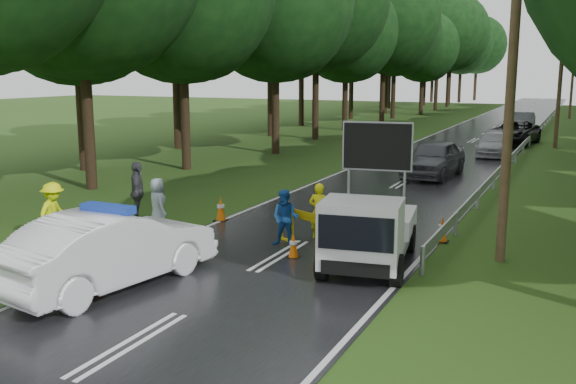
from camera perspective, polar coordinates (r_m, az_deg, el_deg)
The scene contains 23 objects.
ground at distance 16.64m, azimuth -0.73°, elevation -5.71°, with size 160.00×160.00×0.00m, color #2B4B15.
road at distance 45.14m, azimuth 16.15°, elevation 4.41°, with size 7.00×140.00×0.02m, color black.
guardrail at distance 44.34m, azimuth 20.86°, elevation 4.72°, with size 0.12×60.06×0.70m.
utility_pole_near at distance 16.45m, azimuth 19.37°, elevation 11.38°, with size 1.40×0.24×10.00m.
utility_pole_mid at distance 42.39m, azimuth 23.14°, elevation 10.43°, with size 1.40×0.24×10.00m.
utility_pole_far at distance 68.37m, azimuth 24.04°, elevation 10.20°, with size 1.40×0.24×10.00m.
police_sedan at distance 14.67m, azimuth -15.53°, elevation -4.94°, with size 2.63×5.37×1.86m.
work_truck at distance 15.58m, azimuth 7.16°, elevation -3.41°, with size 2.51×4.52×3.42m.
barrier at distance 17.17m, azimuth 1.89°, elevation -2.63°, with size 2.19×1.02×0.98m.
officer at distance 18.10m, azimuth 2.77°, elevation -1.72°, with size 0.59×0.39×1.62m, color yellow.
civilian at distance 17.35m, azimuth -0.23°, elevation -2.34°, with size 0.76×0.59×1.56m, color #184C9E.
bystander_left at distance 18.68m, azimuth -20.12°, elevation -1.80°, with size 1.12×0.64×1.73m, color #EBFF0D.
bystander_mid at distance 20.62m, azimuth -13.23°, elevation -0.01°, with size 1.12×0.47×1.92m, color #3E3F45.
bystander_right at distance 19.52m, azimuth -11.52°, elevation -1.06°, with size 0.77×0.50×1.57m, color #8D9AA9.
queue_car_first at distance 29.43m, azimuth 12.83°, elevation 2.93°, with size 1.95×4.84×1.65m, color #46474E.
queue_car_second at distance 37.65m, azimuth 17.82°, elevation 4.08°, with size 1.80×4.43×1.29m, color #A0A4A8.
queue_car_third at distance 43.53m, azimuth 19.33°, elevation 5.00°, with size 2.54×5.52×1.53m, color black.
queue_car_fourth at distance 54.00m, azimuth 20.08°, elevation 5.92°, with size 1.51×4.33×1.43m, color #43474B.
cone_near_left at distance 14.73m, azimuth -16.79°, elevation -7.05°, with size 0.32×0.32×0.68m.
cone_center at distance 16.39m, azimuth 0.49°, elevation -4.78°, with size 0.32×0.32×0.67m.
cone_far at distance 20.71m, azimuth 7.83°, elevation -1.40°, with size 0.37×0.37×0.79m.
cone_left_mid at distance 20.43m, azimuth -6.00°, elevation -1.50°, with size 0.38×0.38×0.81m.
cone_right at distance 18.37m, azimuth 13.55°, elevation -3.26°, with size 0.35×0.35×0.74m.
Camera 1 is at (6.96, -14.35, 4.74)m, focal length 40.00 mm.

